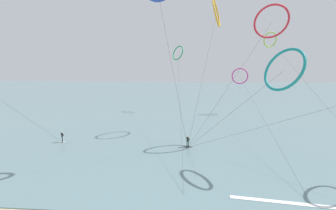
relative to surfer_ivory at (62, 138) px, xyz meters
name	(u,v)px	position (x,y,z in m)	size (l,w,h in m)	color
sea_water	(181,92)	(16.77, 82.73, -0.78)	(400.00, 200.00, 0.08)	slate
surfer_ivory	(62,138)	(0.00, 0.00, 0.00)	(1.40, 0.70, 1.70)	silver
surfer_charcoal	(188,142)	(19.56, -0.80, 0.00)	(1.40, 0.72, 1.70)	black
kite_teal	(284,70)	(29.69, -7.61, 10.52)	(12.26, 9.53, 13.72)	teal
kite_lime	(270,40)	(40.98, 30.59, 18.19)	(4.13, 43.85, 21.06)	#8CC62D
kite_amber	(216,13)	(24.55, 10.82, 20.59)	(6.36, 14.27, 23.92)	orange
kite_crimson	(271,22)	(31.84, 3.52, 17.60)	(14.91, 5.77, 20.77)	red
kite_magenta	(240,76)	(32.85, 26.93, 8.87)	(5.09, 42.94, 11.76)	#CC288E
kite_emerald	(178,53)	(16.92, 31.10, 14.97)	(4.18, 47.65, 17.85)	#199351
wave_crest_mid	(331,208)	(31.23, -15.21, -0.76)	(16.15, 0.50, 0.12)	white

